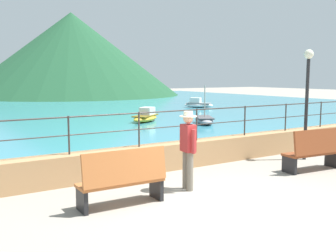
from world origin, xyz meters
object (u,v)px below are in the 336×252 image
object	(u,v)px
person_walking	(188,146)
lamp_post	(307,87)
boat_0	(198,104)
bench_main	(123,178)
boat_2	(204,120)
bench_far	(315,150)
boat_1	(146,117)

from	to	relation	value
person_walking	lamp_post	bearing A→B (deg)	8.14
lamp_post	boat_0	distance (m)	19.08
bench_main	boat_2	size ratio (longest dim) A/B	0.70
lamp_post	boat_0	size ratio (longest dim) A/B	1.38
bench_main	lamp_post	xyz separation A→B (m)	(6.54, 0.94, 1.63)
bench_main	boat_2	xyz separation A→B (m)	(9.21, 9.27, -0.30)
bench_far	person_walking	size ratio (longest dim) A/B	1.00
bench_far	boat_0	world-z (taller)	bench_far
boat_2	boat_1	bearing A→B (deg)	130.63
lamp_post	boat_1	bearing A→B (deg)	86.92
person_walking	boat_0	world-z (taller)	person_walking
bench_far	lamp_post	size ratio (longest dim) A/B	0.53
boat_1	bench_main	bearing A→B (deg)	-121.31
bench_far	lamp_post	distance (m)	2.20
bench_main	lamp_post	size ratio (longest dim) A/B	0.52
person_walking	boat_1	distance (m)	12.68
bench_main	boat_0	distance (m)	23.45
person_walking	lamp_post	world-z (taller)	lamp_post
boat_0	bench_far	bearing A→B (deg)	-118.36
boat_1	boat_2	bearing A→B (deg)	-49.37
lamp_post	boat_1	size ratio (longest dim) A/B	1.38
lamp_post	boat_1	xyz separation A→B (m)	(0.58, 10.76, -1.87)
lamp_post	boat_0	world-z (taller)	lamp_post
person_walking	boat_0	distance (m)	22.18
person_walking	boat_0	bearing A→B (deg)	52.37
person_walking	boat_2	xyz separation A→B (m)	(7.50, 9.02, -0.72)
boat_0	bench_main	bearing A→B (deg)	-130.57
boat_0	boat_2	world-z (taller)	boat_2
boat_0	boat_1	xyz separation A→B (m)	(-8.13, -6.11, 0.00)
bench_far	boat_2	size ratio (longest dim) A/B	0.72
bench_main	boat_0	xyz separation A→B (m)	(15.25, 17.81, -0.23)
person_walking	boat_2	world-z (taller)	boat_2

